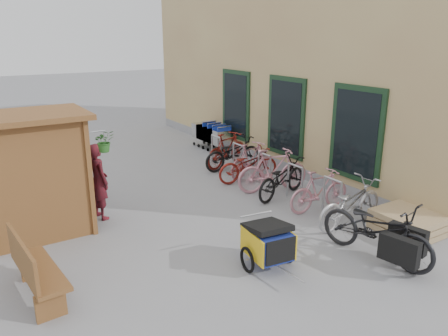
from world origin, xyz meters
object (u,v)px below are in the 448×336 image
bike_1 (319,190)px  bike_7 (227,150)px  bike_0 (350,203)px  person_kiosk (99,181)px  bike_4 (248,165)px  bike_5 (251,160)px  bike_2 (281,178)px  bench (34,268)px  kiosk (27,159)px  bike_6 (233,153)px  bike_3 (273,170)px  pallet_stack (408,223)px  cargo_bike (378,230)px  child_trailer (268,241)px  shopping_carts (211,133)px

bike_1 → bike_7: 3.97m
bike_1 → bike_0: bearing=-176.6°
person_kiosk → bike_4: person_kiosk is taller
bike_5 → bike_2: bearing=155.8°
bench → kiosk: bearing=75.5°
bike_6 → bike_3: bearing=175.0°
pallet_stack → cargo_bike: (-1.40, -0.37, 0.34)m
bike_5 → child_trailer: bearing=133.2°
bike_1 → bench: bearing=97.2°
shopping_carts → bike_4: bearing=-104.1°
bike_1 → bike_7: size_ratio=0.93×
kiosk → bike_3: bearing=-5.8°
bike_6 → person_kiosk: bearing=108.9°
cargo_bike → bike_5: bearing=70.3°
bike_3 → bike_5: bearing=4.2°
shopping_carts → cargo_bike: size_ratio=0.83×
pallet_stack → bike_6: (-0.60, 5.43, 0.27)m
shopping_carts → bike_1: size_ratio=1.14×
shopping_carts → bike_5: (-0.57, -3.13, -0.08)m
child_trailer → bike_4: bike_4 is taller
bike_0 → bike_1: size_ratio=1.17×
bench → bike_0: 5.99m
person_kiosk → child_trailer: bearing=-164.1°
child_trailer → person_kiosk: bearing=123.1°
person_kiosk → bike_7: person_kiosk is taller
bike_1 → bike_6: size_ratio=0.86×
child_trailer → bike_3: (2.37, 2.88, 0.09)m
cargo_bike → bike_4: size_ratio=1.26×
cargo_bike → bike_4: 4.68m
bike_6 → bike_1: bearing=179.0°
cargo_bike → bike_5: 5.03m
bike_3 → kiosk: bearing=99.0°
bike_0 → bike_4: bike_0 is taller
person_kiosk → bike_5: 4.43m
person_kiosk → bike_3: bearing=-109.8°
bike_0 → cargo_bike: bearing=147.1°
bench → bike_4: 6.44m
bike_4 → bike_0: bearing=-171.8°
kiosk → bench: size_ratio=1.56×
kiosk → bench: 2.61m
pallet_stack → bike_3: bike_3 is taller
bike_0 → bike_4: 3.41m
person_kiosk → bike_6: 4.59m
bike_2 → bike_7: 2.84m
pallet_stack → bike_7: bearing=95.9°
bike_1 → bike_2: bike_1 is taller
child_trailer → bike_2: bike_2 is taller
bike_2 → bike_5: bearing=-25.8°
bike_3 → bike_4: size_ratio=1.05×
bike_3 → bike_7: (0.21, 2.43, -0.04)m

